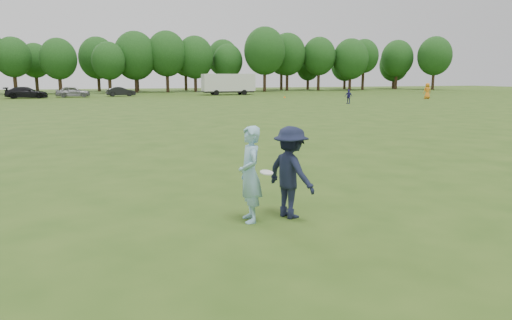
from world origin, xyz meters
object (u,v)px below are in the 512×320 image
object	(u,v)px
defender	(291,172)
field_cone	(285,97)
car_d	(26,93)
car_e	(73,92)
thrower	(250,174)
player_far_c	(427,91)
car_f	(121,92)
player_far_b	(348,97)
cargo_trailer	(228,83)

from	to	relation	value
defender	field_cone	bearing A→B (deg)	-42.52
car_d	car_e	distance (m)	5.73
thrower	player_far_c	world-z (taller)	player_far_c
car_d	field_cone	size ratio (longest dim) A/B	17.22
car_f	field_cone	size ratio (longest dim) A/B	13.45
player_far_c	car_d	xyz separation A→B (m)	(-49.27, 17.35, -0.26)
thrower	field_cone	bearing A→B (deg)	160.44
field_cone	car_d	bearing A→B (deg)	163.89
player_far_b	car_e	distance (m)	37.72
thrower	field_cone	world-z (taller)	thrower
thrower	car_d	size ratio (longest dim) A/B	0.39
cargo_trailer	thrower	bearing A→B (deg)	-104.14
thrower	car_f	world-z (taller)	thrower
player_far_b	car_f	bearing A→B (deg)	-170.85
defender	cargo_trailer	size ratio (longest dim) A/B	0.22
car_f	cargo_trailer	xyz separation A→B (m)	(15.98, -0.13, 1.11)
car_e	player_far_c	bearing A→B (deg)	-112.23
defender	car_f	size ratio (longest dim) A/B	0.49
cargo_trailer	field_cone	bearing A→B (deg)	-67.67
player_far_b	car_d	size ratio (longest dim) A/B	0.29
player_far_c	field_cone	distance (m)	18.35
car_d	car_f	world-z (taller)	car_d
defender	field_cone	xyz separation A→B (m)	(19.03, 48.60, -0.83)
player_far_b	defender	bearing A→B (deg)	-63.34
defender	field_cone	size ratio (longest dim) A/B	6.56
car_f	field_cone	world-z (taller)	car_f
car_e	car_f	bearing A→B (deg)	-77.46
car_e	cargo_trailer	distance (m)	22.36
player_far_b	car_d	bearing A→B (deg)	-156.28
player_far_b	car_e	world-z (taller)	car_e
car_d	car_f	size ratio (longest dim) A/B	1.28
thrower	field_cone	distance (m)	52.55
car_d	player_far_c	bearing A→B (deg)	-108.78
car_d	field_cone	distance (m)	34.07
thrower	car_e	bearing A→B (deg)	-170.36
field_cone	car_f	bearing A→B (deg)	150.50
car_e	cargo_trailer	size ratio (longest dim) A/B	0.50
car_d	car_f	distance (m)	12.19
defender	field_cone	distance (m)	52.20
field_cone	cargo_trailer	bearing A→B (deg)	112.33
car_d	car_e	world-z (taller)	car_e
player_far_b	car_d	distance (m)	41.68
player_far_c	player_far_b	bearing A→B (deg)	30.20
player_far_c	car_f	bearing A→B (deg)	-19.48
player_far_c	cargo_trailer	world-z (taller)	cargo_trailer
defender	cargo_trailer	bearing A→B (deg)	-34.46
car_d	player_far_b	bearing A→B (deg)	-123.30
thrower	car_e	distance (m)	59.44
cargo_trailer	car_e	bearing A→B (deg)	-176.87
car_e	car_f	distance (m)	6.46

